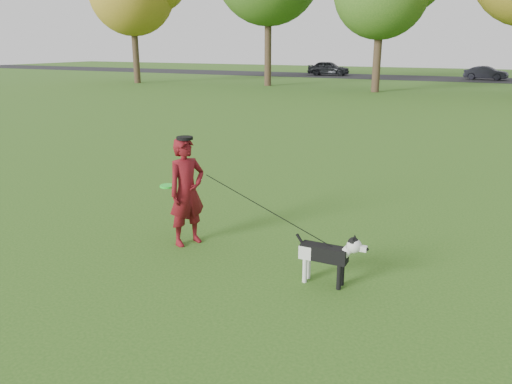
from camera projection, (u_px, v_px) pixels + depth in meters
The scene contains 7 objects.
ground at pixel (244, 251), 7.26m from camera, with size 120.00×120.00×0.00m, color #285116.
road at pixel (462, 79), 41.73m from camera, with size 120.00×7.00×0.02m, color black.
man at pixel (187, 192), 7.32m from camera, with size 0.59×0.39×1.62m, color #570C0D.
dog at pixel (330, 253), 6.13m from camera, with size 0.93×0.19×0.71m.
car_left at pixel (329, 68), 46.44m from camera, with size 1.54×3.84×1.31m, color black.
car_mid at pixel (486, 73), 40.84m from camera, with size 1.15×3.31×1.09m, color black.
man_held_items at pixel (268, 210), 6.55m from camera, with size 2.89×0.50×1.16m.
Camera 1 is at (3.09, -5.96, 2.90)m, focal length 35.00 mm.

